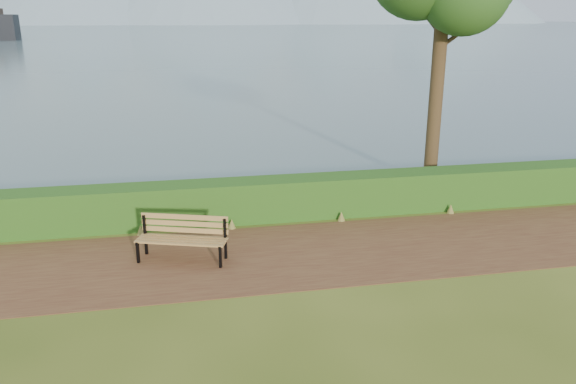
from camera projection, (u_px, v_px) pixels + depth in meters
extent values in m
plane|color=#405217|center=(295.00, 260.00, 11.61)|extent=(140.00, 140.00, 0.00)
cube|color=#572B1D|center=(292.00, 254.00, 11.89)|extent=(40.00, 3.40, 0.01)
cube|color=#204E16|center=(273.00, 199.00, 13.90)|extent=(32.00, 0.85, 1.00)
cube|color=#435F6C|center=(178.00, 27.00, 255.01)|extent=(700.00, 510.00, 0.00)
cube|color=black|center=(138.00, 253.00, 11.40)|extent=(0.07, 0.07, 0.46)
cube|color=black|center=(145.00, 235.00, 11.76)|extent=(0.07, 0.07, 0.88)
cube|color=black|center=(141.00, 239.00, 11.55)|extent=(0.22, 0.52, 0.05)
cube|color=black|center=(220.00, 257.00, 11.18)|extent=(0.07, 0.07, 0.46)
cube|color=black|center=(225.00, 239.00, 11.54)|extent=(0.07, 0.07, 0.88)
cube|color=black|center=(223.00, 244.00, 11.33)|extent=(0.22, 0.52, 0.05)
cube|color=#A16B3E|center=(179.00, 244.00, 11.25)|extent=(1.77, 0.68, 0.04)
cube|color=#A16B3E|center=(181.00, 241.00, 11.37)|extent=(1.77, 0.68, 0.04)
cube|color=#A16B3E|center=(183.00, 239.00, 11.49)|extent=(1.77, 0.68, 0.04)
cube|color=#A16B3E|center=(184.00, 237.00, 11.62)|extent=(1.77, 0.68, 0.04)
cube|color=#A16B3E|center=(185.00, 230.00, 11.64)|extent=(1.76, 0.63, 0.11)
cube|color=#A16B3E|center=(185.00, 224.00, 11.59)|extent=(1.76, 0.63, 0.11)
cube|color=#A16B3E|center=(184.00, 217.00, 11.55)|extent=(1.76, 0.63, 0.11)
cylinder|color=#3A2718|center=(438.00, 65.00, 15.64)|extent=(0.39, 0.39, 7.04)
cylinder|color=#3A2718|center=(456.00, 36.00, 15.49)|extent=(1.03, 0.12, 0.77)
cylinder|color=#3A2718|center=(427.00, 17.00, 15.28)|extent=(0.80, 0.37, 0.70)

